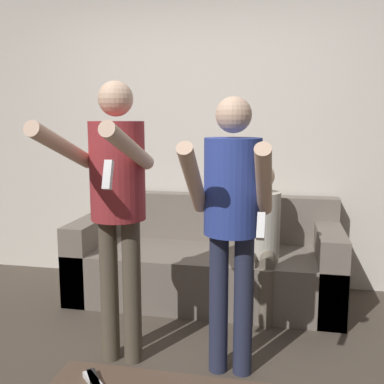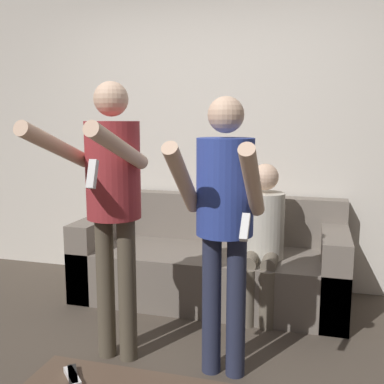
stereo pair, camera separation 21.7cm
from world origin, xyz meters
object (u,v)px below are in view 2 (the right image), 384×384
Objects in this scene: remote_far at (73,376)px; couch at (210,264)px; person_standing_right at (224,209)px; person_standing_left at (112,191)px; remote_near at (72,377)px; person_seated at (263,233)px.

couch is at bearing 86.05° from remote_far.
remote_far is at bearing -119.21° from person_standing_right.
remote_near is (0.20, -0.83, -0.65)m from person_standing_left.
person_standing_left is at bearing 103.57° from remote_near.
person_standing_left reaches higher than remote_far.
person_seated is (0.78, 0.92, -0.43)m from person_standing_left.
person_standing_right is 1.12m from remote_far.
person_seated is 1.86m from remote_far.
remote_near and remote_far have the same top height.
person_seated is at bearing -22.27° from couch.
remote_far is (-0.13, -1.93, 0.12)m from couch.
remote_far is at bearing -93.95° from couch.
person_seated is 8.58× the size of remote_near.
person_seated is at bearing 71.88° from remote_near.
person_standing_left reaches higher than person_standing_right.
remote_far is (0.20, -0.83, -0.65)m from person_standing_left.
remote_near is at bearing -76.43° from person_standing_left.
remote_near is at bearing -71.89° from remote_far.
person_seated reaches higher than remote_near.
couch is 16.15× the size of remote_near.
person_standing_right reaches higher than couch.
person_standing_left is 11.56× the size of remote_far.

